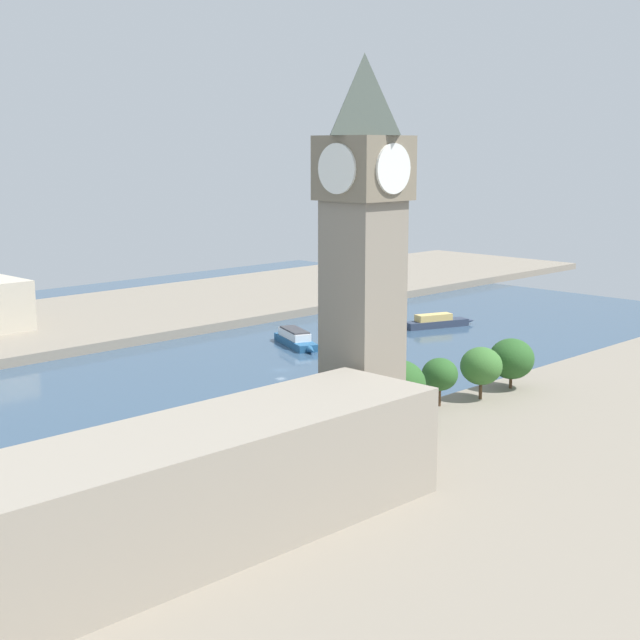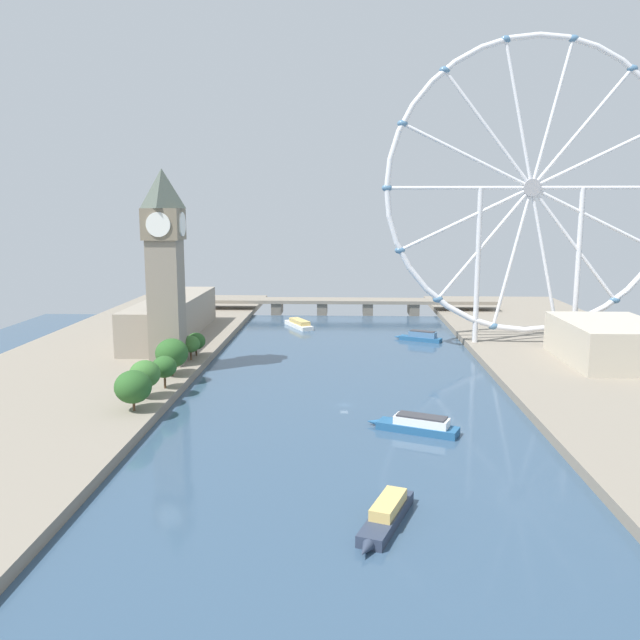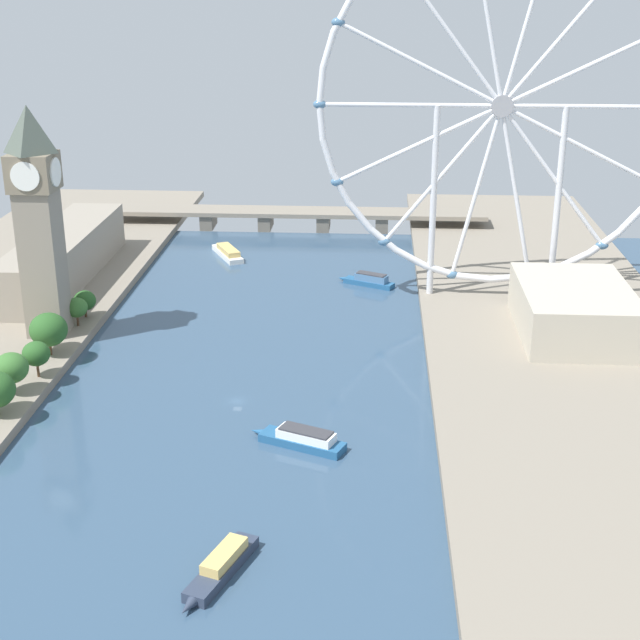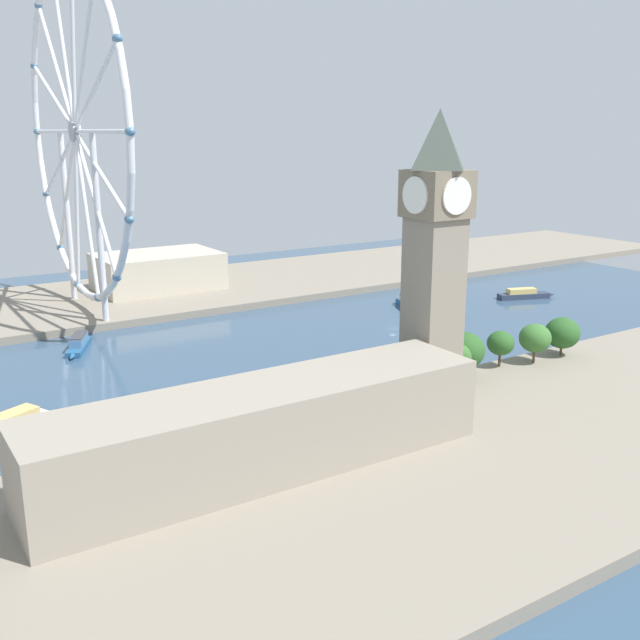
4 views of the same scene
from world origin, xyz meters
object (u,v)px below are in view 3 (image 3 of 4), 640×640
at_px(parliament_block, 63,256).
at_px(river_bridge, 295,215).
at_px(tour_boat_0, 221,567).
at_px(clock_tower, 38,219).
at_px(ferris_wheel, 502,107).
at_px(riverside_hall, 574,310).
at_px(tour_boat_1, 302,439).
at_px(tour_boat_3, 227,252).
at_px(tour_boat_2, 369,280).

height_order(parliament_block, river_bridge, parliament_block).
relative_size(parliament_block, tour_boat_0, 3.70).
xyz_separation_m(clock_tower, ferris_wheel, (152.81, 49.19, 30.10)).
height_order(clock_tower, riverside_hall, clock_tower).
height_order(tour_boat_1, tour_boat_3, tour_boat_1).
distance_m(ferris_wheel, tour_boat_0, 202.68).
distance_m(clock_tower, tour_boat_3, 118.92).
bearing_deg(tour_boat_2, tour_boat_0, 107.35).
height_order(ferris_wheel, river_bridge, ferris_wheel).
xyz_separation_m(river_bridge, tour_boat_0, (8.65, -277.16, -4.92)).
bearing_deg(tour_boat_1, parliament_block, -27.61).
relative_size(parliament_block, riverside_hall, 1.87).
xyz_separation_m(river_bridge, tour_boat_2, (37.26, -85.63, -4.68)).
xyz_separation_m(ferris_wheel, tour_boat_2, (-45.70, 16.78, -70.64)).
distance_m(parliament_block, tour_boat_3, 73.74).
xyz_separation_m(tour_boat_1, tour_boat_2, (16.17, 135.05, 0.00)).
distance_m(parliament_block, ferris_wheel, 177.62).
distance_m(clock_tower, tour_boat_0, 153.58).
xyz_separation_m(parliament_block, riverside_hall, (190.26, -47.97, -1.04)).
distance_m(clock_tower, river_bridge, 170.74).
relative_size(clock_tower, tour_boat_0, 2.78).
relative_size(ferris_wheel, riverside_hall, 2.51).
xyz_separation_m(tour_boat_0, tour_boat_1, (12.44, 56.47, 0.23)).
bearing_deg(river_bridge, tour_boat_2, -66.49).
bearing_deg(river_bridge, tour_boat_1, -84.54).
height_order(tour_boat_1, tour_boat_2, tour_boat_2).
xyz_separation_m(clock_tower, river_bridge, (69.86, 151.61, -35.85)).
relative_size(river_bridge, tour_boat_1, 6.91).
bearing_deg(tour_boat_0, ferris_wheel, 177.04).
height_order(parliament_block, tour_boat_2, parliament_block).
bearing_deg(clock_tower, river_bridge, 65.26).
bearing_deg(riverside_hall, clock_tower, -176.57).
bearing_deg(tour_boat_3, clock_tower, 130.38).
bearing_deg(parliament_block, tour_boat_1, -50.59).
bearing_deg(tour_boat_2, ferris_wheel, -174.32).
distance_m(parliament_block, river_bridge, 125.33).
height_order(riverside_hall, tour_boat_2, riverside_hall).
bearing_deg(clock_tower, tour_boat_2, 31.63).
bearing_deg(ferris_wheel, tour_boat_1, -117.62).
height_order(ferris_wheel, tour_boat_2, ferris_wheel).
xyz_separation_m(tour_boat_1, tour_boat_3, (-46.58, 171.60, -0.25)).
height_order(river_bridge, tour_boat_1, river_bridge).
height_order(tour_boat_0, tour_boat_3, tour_boat_0).
relative_size(clock_tower, tour_boat_2, 3.25).
distance_m(parliament_block, tour_boat_0, 206.24).
relative_size(riverside_hall, tour_boat_3, 1.79).
relative_size(clock_tower, riverside_hall, 1.41).
xyz_separation_m(tour_boat_0, tour_boat_2, (28.61, 191.52, 0.23)).
relative_size(clock_tower, parliament_block, 0.75).
height_order(clock_tower, ferris_wheel, ferris_wheel).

